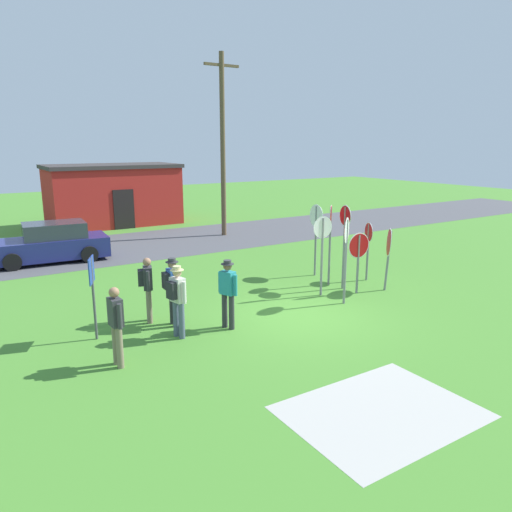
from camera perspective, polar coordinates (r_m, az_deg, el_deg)
ground_plane at (r=12.94m, az=5.22°, el=-7.11°), size 80.00×80.00×0.00m
street_asphalt at (r=22.52m, az=-12.35°, el=1.43°), size 60.00×6.40×0.01m
concrete_path at (r=8.92m, az=14.57°, el=-17.40°), size 3.20×2.40×0.01m
building_background at (r=28.32m, az=-16.55°, el=6.99°), size 7.07×3.83×3.35m
utility_pole at (r=23.78m, az=-3.96°, el=13.19°), size 1.80×0.24×8.61m
parked_car_on_street at (r=20.24m, az=-23.14°, el=1.33°), size 4.42×2.26×1.51m
stop_sign_rear_left at (r=15.32m, az=15.41°, el=0.87°), size 0.61×0.69×1.96m
stop_sign_leaning_right at (r=16.31m, az=13.13°, el=1.63°), size 0.26×0.59×1.95m
stop_sign_rear_right at (r=14.80m, az=12.03°, el=0.40°), size 0.78×0.08×1.88m
stop_sign_far_back at (r=13.68m, az=10.61°, el=1.20°), size 0.58×0.46×2.49m
stop_sign_low_front at (r=15.48m, az=8.79°, el=2.72°), size 0.45×0.44×2.59m
stop_sign_leaning_left at (r=14.35m, az=7.84°, el=1.53°), size 0.65×0.08×2.41m
stop_sign_center_cluster at (r=16.55m, az=7.13°, el=3.44°), size 0.10×0.80×2.47m
stop_sign_nearest at (r=15.10m, az=10.43°, el=2.61°), size 0.15×0.64×2.64m
person_in_teal at (r=11.37m, az=-9.31°, el=-4.75°), size 0.42×0.56×1.74m
person_in_blue at (r=12.14m, az=-9.90°, el=-3.62°), size 0.40×0.57×1.74m
person_holding_notes at (r=12.51m, az=-12.75°, el=-3.38°), size 0.43×0.55×1.69m
person_on_left at (r=11.80m, az=-3.36°, el=-4.06°), size 0.34×0.54×1.74m
person_in_dark_shirt at (r=10.22m, az=-16.22°, el=-7.54°), size 0.24×0.57×1.69m
info_panel_leftmost at (r=11.63m, az=-18.78°, el=-3.07°), size 0.26×0.56×1.97m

